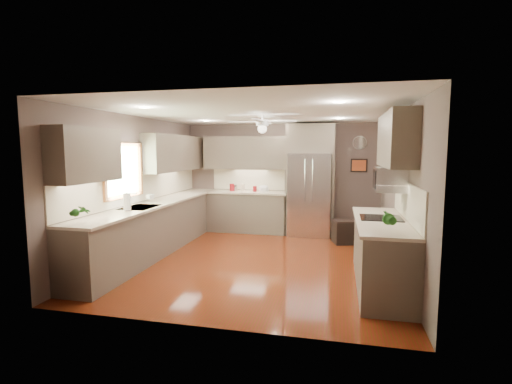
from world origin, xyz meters
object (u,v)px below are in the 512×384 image
at_px(potted_plant_left, 79,211).
at_px(bowl, 263,190).
at_px(canister_a, 232,187).
at_px(soap_bottle, 151,197).
at_px(canister_b, 235,188).
at_px(stool, 344,232).
at_px(canister_c, 243,187).
at_px(potted_plant_right, 388,218).
at_px(refrigerator, 310,182).
at_px(paper_towel, 127,202).
at_px(canister_d, 255,189).
at_px(microwave, 390,179).

xyz_separation_m(potted_plant_left, bowl, (1.57, 4.20, -0.14)).
bearing_deg(canister_a, soap_bottle, -114.22).
relative_size(canister_b, stool, 0.27).
relative_size(canister_c, potted_plant_left, 0.48).
distance_m(canister_b, potted_plant_right, 4.84).
distance_m(refrigerator, paper_towel, 4.02).
bearing_deg(canister_d, stool, -18.00).
bearing_deg(bowl, canister_d, -170.64).
bearing_deg(canister_d, potted_plant_left, -108.28).
distance_m(canister_c, canister_d, 0.29).
bearing_deg(canister_d, soap_bottle, -125.88).
bearing_deg(paper_towel, canister_b, 74.27).
relative_size(bowl, refrigerator, 0.09).
distance_m(canister_a, canister_b, 0.08).
relative_size(refrigerator, stool, 4.90).
relative_size(potted_plant_right, refrigerator, 0.13).
height_order(canister_a, potted_plant_left, potted_plant_left).
bearing_deg(canister_b, microwave, -42.37).
height_order(canister_a, canister_d, canister_a).
height_order(canister_d, potted_plant_left, potted_plant_left).
bearing_deg(paper_towel, bowl, 63.28).
xyz_separation_m(canister_b, microwave, (3.07, -2.80, 0.47)).
bearing_deg(soap_bottle, bowl, 51.16).
xyz_separation_m(stool, paper_towel, (-3.38, -2.42, 0.84)).
relative_size(canister_b, soap_bottle, 0.69).
distance_m(potted_plant_left, refrigerator, 4.91).
bearing_deg(canister_a, canister_c, -1.37).
bearing_deg(refrigerator, paper_towel, -130.81).
height_order(canister_a, microwave, microwave).
height_order(canister_b, potted_plant_left, potted_plant_left).
relative_size(canister_c, bowl, 0.68).
xyz_separation_m(soap_bottle, paper_towel, (0.14, -1.00, 0.04)).
height_order(canister_c, potted_plant_left, potted_plant_left).
height_order(canister_b, canister_d, canister_b).
bearing_deg(canister_a, potted_plant_left, -101.06).
bearing_deg(paper_towel, canister_a, 75.34).
bearing_deg(refrigerator, canister_d, 178.75).
height_order(bowl, refrigerator, refrigerator).
height_order(canister_c, microwave, microwave).
relative_size(canister_b, potted_plant_left, 0.41).
xyz_separation_m(canister_b, stool, (2.49, -0.72, -0.77)).
bearing_deg(refrigerator, canister_a, 178.32).
relative_size(canister_b, potted_plant_right, 0.42).
xyz_separation_m(canister_b, refrigerator, (1.75, -0.09, 0.18)).
bearing_deg(canister_d, paper_towel, -113.98).
bearing_deg(canister_a, stool, -14.81).
xyz_separation_m(potted_plant_left, refrigerator, (2.64, 4.14, 0.08)).
bearing_deg(stool, soap_bottle, -157.92).
bearing_deg(canister_d, potted_plant_right, -56.98).
xyz_separation_m(potted_plant_right, refrigerator, (-1.20, 3.76, 0.09)).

